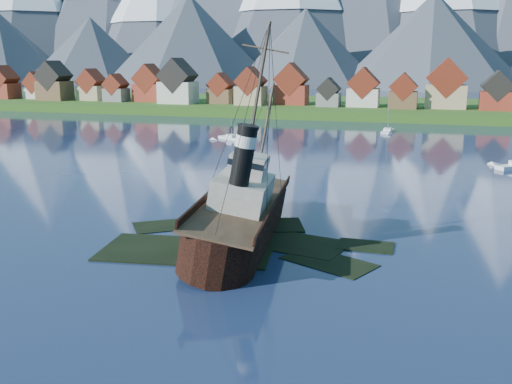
# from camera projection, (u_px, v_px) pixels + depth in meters

# --- Properties ---
(ground) EXTENTS (1400.00, 1400.00, 0.00)m
(ground) POSITION_uv_depth(u_px,v_px,m) (220.00, 248.00, 61.41)
(ground) COLOR #1A284A
(ground) RESTS_ON ground
(shoal) EXTENTS (31.71, 21.24, 1.14)m
(shoal) POSITION_uv_depth(u_px,v_px,m) (242.00, 246.00, 62.99)
(shoal) COLOR black
(shoal) RESTS_ON ground
(shore_bank) EXTENTS (600.00, 80.00, 3.20)m
(shore_bank) POSITION_uv_depth(u_px,v_px,m) (372.00, 111.00, 219.90)
(shore_bank) COLOR #294D16
(shore_bank) RESTS_ON ground
(seawall) EXTENTS (600.00, 2.50, 2.00)m
(seawall) POSITION_uv_depth(u_px,v_px,m) (361.00, 121.00, 184.47)
(seawall) COLOR #3F3D38
(seawall) RESTS_ON ground
(town) EXTENTS (250.96, 16.69, 17.30)m
(town) POSITION_uv_depth(u_px,v_px,m) (278.00, 89.00, 210.51)
(town) COLOR maroon
(town) RESTS_ON ground
(tugboat_wreck) EXTENTS (7.34, 31.63, 25.07)m
(tugboat_wreck) POSITION_uv_depth(u_px,v_px,m) (241.00, 211.00, 64.28)
(tugboat_wreck) COLOR black
(tugboat_wreck) RESTS_ON ground
(sailboat_c) EXTENTS (8.33, 6.40, 10.99)m
(sailboat_c) POSITION_uv_depth(u_px,v_px,m) (232.00, 139.00, 143.05)
(sailboat_c) COLOR white
(sailboat_c) RESTS_ON ground
(sailboat_e) EXTENTS (3.15, 9.11, 10.36)m
(sailboat_e) POSITION_uv_depth(u_px,v_px,m) (388.00, 132.00, 157.01)
(sailboat_e) COLOR white
(sailboat_e) RESTS_ON ground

